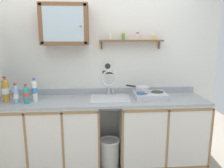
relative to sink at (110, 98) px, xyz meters
The scene contains 19 objects.
back_wall 0.46m from the sink, 108.94° to the left, with size 3.28×0.07×2.62m.
lower_cabinet_run 0.93m from the sink, behind, with size 1.29×0.60×0.93m.
lower_cabinet_run_right 0.84m from the sink, ahead, with size 1.12×0.60×0.93m.
countertop 0.11m from the sink, 153.75° to the right, with size 2.64×0.62×0.03m, color #9EA3A8.
backsplash 0.26m from the sink, 111.47° to the left, with size 2.64×0.02×0.08m, color #9EA3A8.
sink is the anchor object (origin of this frame).
hot_plate_stove 0.53m from the sink, ahead, with size 0.41×0.32×0.08m.
saucepan 0.44m from the sink, ahead, with size 0.28×0.25×0.07m.
bottle_water_clear_0 1.18m from the sink, behind, with size 0.08×0.08×0.22m.
bottle_soda_green_1 0.96m from the sink, behind, with size 0.07×0.07×0.24m.
bottle_detergent_teal_2 1.02m from the sink, behind, with size 0.07×0.07×0.23m.
bottle_juice_amber_3 1.29m from the sink, behind, with size 0.08×0.08×0.31m.
bottle_water_blue_4 1.14m from the sink, behind, with size 0.07×0.07×0.25m.
bottle_opaque_white_5 0.94m from the sink, behind, with size 0.07×0.07×0.29m.
mug 0.40m from the sink, 17.72° to the right, with size 0.13×0.09×0.11m.
wall_cabinet 1.09m from the sink, 167.53° to the left, with size 0.59×0.27×0.51m.
spice_shelf 0.81m from the sink, 31.23° to the left, with size 0.84×0.14×0.22m.
warning_sign 0.43m from the sink, 92.79° to the left, with size 0.17×0.01×0.24m.
trash_bin 0.75m from the sink, 95.81° to the right, with size 0.28×0.28×0.42m.
Camera 1 is at (-0.08, -2.32, 1.71)m, focal length 34.57 mm.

